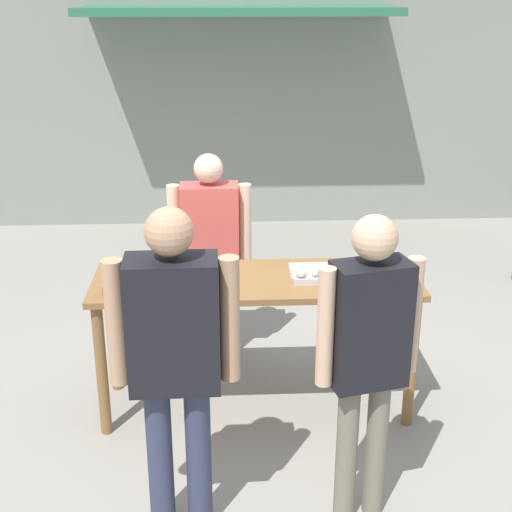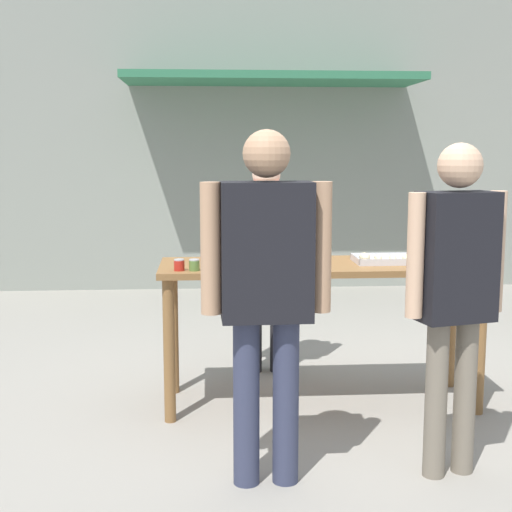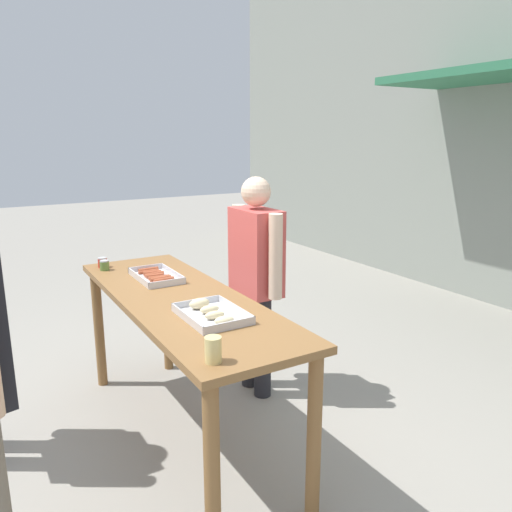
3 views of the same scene
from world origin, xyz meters
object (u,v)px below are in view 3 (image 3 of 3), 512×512
Objects in this scene: food_tray_buns at (211,313)px; person_server_behind_table at (256,269)px; beer_cup at (213,350)px; condiment_jar_mustard at (103,262)px; food_tray_sausages at (156,277)px; condiment_jar_ketchup at (105,265)px.

person_server_behind_table is (-0.70, 0.68, -0.02)m from food_tray_buns.
beer_cup is 1.49m from person_server_behind_table.
beer_cup reaches higher than condiment_jar_mustard.
food_tray_buns is 3.67× the size of beer_cup.
food_tray_sausages is 0.82m from food_tray_buns.
condiment_jar_mustard is at bearing -155.03° from food_tray_sausages.
condiment_jar_mustard is 1.00× the size of condiment_jar_ketchup.
food_tray_buns reaches higher than food_tray_sausages.
person_server_behind_table is at bearing 135.63° from food_tray_buns.
beer_cup is (1.69, 0.01, 0.02)m from condiment_jar_ketchup.
beer_cup is (1.78, 0.00, 0.02)m from condiment_jar_mustard.
beer_cup is (1.30, -0.22, 0.04)m from food_tray_sausages.
condiment_jar_ketchup is at bearing -5.83° from condiment_jar_mustard.
condiment_jar_mustard is (-1.30, -0.22, 0.01)m from food_tray_buns.
food_tray_sausages is at bearing 24.97° from condiment_jar_mustard.
food_tray_buns is at bearing 155.48° from beer_cup.
condiment_jar_ketchup is 1.05m from person_server_behind_table.
person_server_behind_table is (-1.18, 0.90, -0.05)m from beer_cup.
food_tray_buns is (0.82, -0.00, 0.01)m from food_tray_sausages.
person_server_behind_table is at bearing 80.36° from food_tray_sausages.
person_server_behind_table is at bearing 142.57° from beer_cup.
condiment_jar_mustard is at bearing -123.08° from person_server_behind_table.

